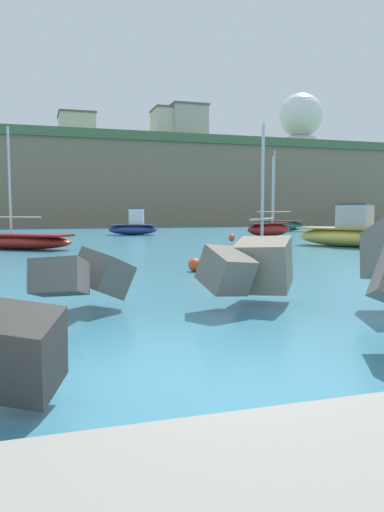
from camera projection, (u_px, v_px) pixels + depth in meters
The scene contains 15 objects.
ground_plane at pixel (205, 371), 6.19m from camera, with size 400.00×400.00×0.00m, color teal.
breakwater_jetty at pixel (223, 259), 8.04m from camera, with size 30.64×6.72×2.80m.
boat_near_left at pixel (19, 241), 26.12m from camera, with size 6.14×5.07×6.40m.
boat_near_centre at pixel (278, 225), 49.36m from camera, with size 5.74×3.40×7.99m.
boat_near_right at pixel (348, 233), 28.14m from camera, with size 4.99×6.04×2.45m.
boat_mid_centre at pixel (259, 251), 19.20m from camera, with size 4.96×5.49×5.37m.
boat_mid_right at pixel (134, 227), 42.10m from camera, with size 4.46×2.83×2.30m.
boat_far_left at pixel (269, 229), 39.78m from camera, with size 4.53×2.63×6.34m.
mooring_buoy_inner at pixel (232, 238), 33.72m from camera, with size 0.44×0.44×0.44m.
mooring_buoy_outer at pixel (195, 265), 16.47m from camera, with size 0.44×0.44×0.44m.
headland_bluff at pixel (148, 185), 82.25m from camera, with size 77.75×32.02×12.60m.
radar_dome at pixel (301, 120), 88.26m from camera, with size 7.71×7.71×10.26m.
station_building_west at pixel (186, 127), 81.64m from camera, with size 5.89×7.58×6.52m.
station_building_central at pixel (167, 127), 80.40m from camera, with size 4.73×5.69×5.91m.
station_building_east at pixel (77, 132), 84.88m from camera, with size 6.12×7.46×5.96m.
Camera 1 is at (-1.96, -5.71, 1.98)m, focal length 34.86 mm.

